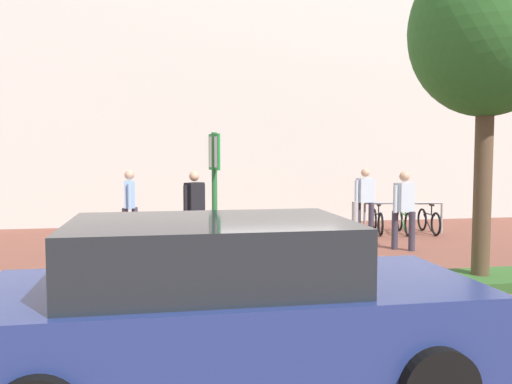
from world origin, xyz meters
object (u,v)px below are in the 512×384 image
object	(u,v)px
bollard_steel	(355,219)
person_suited_navy	(194,205)
bike_rack_cluster	(403,220)
tree_sidewalk	(487,33)
person_shirt_white	(365,197)
person_shirt_blue	(404,205)
person_casual_tan	(130,202)
parking_sign_post	(215,190)
car_navy_sedan	(228,308)
bike_at_sign	(218,273)

from	to	relation	value
bollard_steel	person_suited_navy	size ratio (longest dim) A/B	0.52
bike_rack_cluster	person_suited_navy	xyz separation A→B (m)	(-5.56, -1.36, 0.63)
bike_rack_cluster	bollard_steel	size ratio (longest dim) A/B	2.32
tree_sidewalk	bike_rack_cluster	distance (m)	6.59
person_shirt_white	person_shirt_blue	distance (m)	2.16
person_casual_tan	person_shirt_white	bearing A→B (deg)	3.16
person_shirt_blue	person_casual_tan	world-z (taller)	same
parking_sign_post	bollard_steel	xyz separation A→B (m)	(4.04, 5.02, -1.13)
tree_sidewalk	person_shirt_blue	bearing A→B (deg)	87.45
person_suited_navy	car_navy_sedan	bearing A→B (deg)	-91.31
tree_sidewalk	person_shirt_white	world-z (taller)	tree_sidewalk
bike_at_sign	parking_sign_post	bearing A→B (deg)	-117.65
bike_rack_cluster	person_shirt_white	bearing A→B (deg)	-173.75
bike_rack_cluster	car_navy_sedan	size ratio (longest dim) A/B	0.48
tree_sidewalk	person_suited_navy	bearing A→B (deg)	137.39
person_shirt_blue	bike_rack_cluster	bearing A→B (deg)	64.43
person_casual_tan	person_suited_navy	bearing A→B (deg)	-32.63
person_shirt_blue	car_navy_sedan	distance (m)	7.74
parking_sign_post	person_casual_tan	distance (m)	5.21
person_suited_navy	car_navy_sedan	world-z (taller)	person_suited_navy
bollard_steel	bike_at_sign	bearing A→B (deg)	-128.99
person_suited_navy	person_shirt_white	bearing A→B (deg)	15.63
bike_rack_cluster	person_suited_navy	size ratio (longest dim) A/B	1.21
bollard_steel	person_casual_tan	size ratio (longest dim) A/B	0.52
bike_rack_cluster	person_shirt_blue	world-z (taller)	person_shirt_blue
bike_at_sign	tree_sidewalk	bearing A→B (deg)	-0.34
parking_sign_post	bike_rack_cluster	bearing A→B (deg)	44.41
person_suited_navy	bollard_steel	bearing A→B (deg)	13.37
tree_sidewalk	person_shirt_blue	distance (m)	4.29
bike_rack_cluster	person_casual_tan	distance (m)	7.04
bollard_steel	person_shirt_white	bearing A→B (deg)	36.81
bollard_steel	person_casual_tan	bearing A→B (deg)	-179.48
bike_at_sign	person_shirt_blue	distance (m)	5.37
parking_sign_post	bike_at_sign	bearing A→B (deg)	62.35
tree_sidewalk	parking_sign_post	world-z (taller)	tree_sidewalk
person_suited_navy	person_casual_tan	size ratio (longest dim) A/B	1.00
tree_sidewalk	car_navy_sedan	world-z (taller)	tree_sidewalk
car_navy_sedan	person_shirt_blue	bearing A→B (deg)	53.24
person_shirt_white	person_suited_navy	size ratio (longest dim) A/B	1.00
person_shirt_blue	tree_sidewalk	bearing A→B (deg)	-92.55
bike_rack_cluster	car_navy_sedan	distance (m)	10.24
parking_sign_post	person_casual_tan	xyz separation A→B (m)	(-1.47, 4.97, -0.60)
person_casual_tan	bollard_steel	bearing A→B (deg)	0.52
bollard_steel	person_shirt_blue	xyz separation A→B (m)	(0.40, -1.89, 0.53)
bike_at_sign	person_shirt_blue	world-z (taller)	person_shirt_blue
person_suited_navy	person_casual_tan	bearing A→B (deg)	147.37
person_shirt_white	person_suited_navy	xyz separation A→B (m)	(-4.44, -1.24, 0.00)
parking_sign_post	person_suited_navy	world-z (taller)	parking_sign_post
bike_at_sign	person_shirt_white	xyz separation A→B (m)	(4.36, 5.20, 0.63)
bollard_steel	person_shirt_white	distance (m)	0.70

